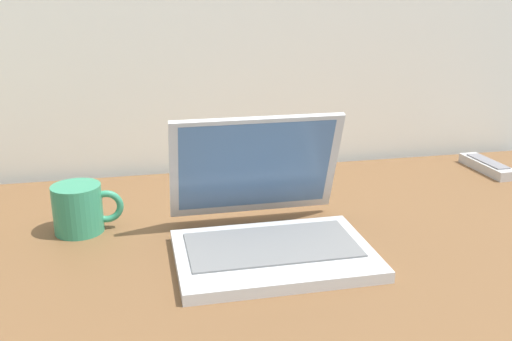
{
  "coord_description": "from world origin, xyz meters",
  "views": [
    {
      "loc": [
        -0.18,
        -0.89,
        0.45
      ],
      "look_at": [
        0.01,
        0.0,
        0.15
      ],
      "focal_mm": 40.25,
      "sensor_mm": 36.0,
      "label": 1
    }
  ],
  "objects": [
    {
      "name": "desk",
      "position": [
        0.0,
        0.0,
        0.01
      ],
      "size": [
        1.6,
        0.76,
        0.03
      ],
      "color": "brown",
      "rests_on": "ground"
    },
    {
      "name": "laptop",
      "position": [
        0.02,
        -0.05,
        0.07
      ],
      "size": [
        0.31,
        0.29,
        0.21
      ],
      "color": "silver",
      "rests_on": "desk"
    },
    {
      "name": "coffee_mug",
      "position": [
        -0.29,
        0.09,
        0.07
      ],
      "size": [
        0.12,
        0.09,
        0.09
      ],
      "color": "#338C66",
      "rests_on": "desk"
    },
    {
      "name": "remote_control_near",
      "position": [
        0.61,
        0.24,
        0.04
      ],
      "size": [
        0.05,
        0.16,
        0.02
      ],
      "color": "#B7B7B7",
      "rests_on": "desk"
    }
  ]
}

